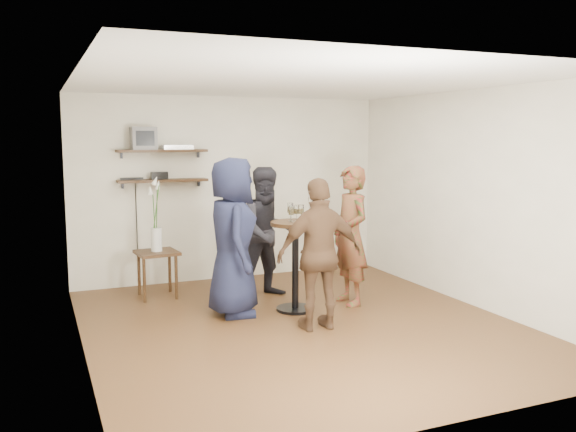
% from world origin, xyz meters
% --- Properties ---
extents(room, '(4.58, 5.08, 2.68)m').
position_xyz_m(room, '(0.00, 0.00, 1.30)').
color(room, '#492D17').
rests_on(room, ground).
extents(shelf_upper, '(1.20, 0.25, 0.04)m').
position_xyz_m(shelf_upper, '(-1.00, 2.38, 1.85)').
color(shelf_upper, black).
rests_on(shelf_upper, room).
extents(shelf_lower, '(1.20, 0.25, 0.04)m').
position_xyz_m(shelf_lower, '(-1.00, 2.38, 1.45)').
color(shelf_lower, black).
rests_on(shelf_lower, room).
extents(crt_monitor, '(0.32, 0.30, 0.30)m').
position_xyz_m(crt_monitor, '(-1.24, 2.38, 2.02)').
color(crt_monitor, '#59595B').
rests_on(crt_monitor, shelf_upper).
extents(dvd_deck, '(0.40, 0.24, 0.06)m').
position_xyz_m(dvd_deck, '(-0.80, 2.38, 1.90)').
color(dvd_deck, silver).
rests_on(dvd_deck, shelf_upper).
extents(radio, '(0.22, 0.10, 0.10)m').
position_xyz_m(radio, '(-1.05, 2.38, 1.52)').
color(radio, black).
rests_on(radio, shelf_lower).
extents(power_strip, '(0.30, 0.05, 0.03)m').
position_xyz_m(power_strip, '(-1.40, 2.42, 1.48)').
color(power_strip, black).
rests_on(power_strip, shelf_lower).
extents(side_table, '(0.54, 0.54, 0.60)m').
position_xyz_m(side_table, '(-1.21, 1.80, 0.50)').
color(side_table, black).
rests_on(side_table, room).
extents(vase_lilies, '(0.19, 0.20, 0.97)m').
position_xyz_m(vase_lilies, '(-1.22, 1.80, 0.90)').
color(vase_lilies, silver).
rests_on(vase_lilies, side_table).
extents(drinks_table, '(0.58, 0.58, 1.06)m').
position_xyz_m(drinks_table, '(0.17, 0.57, 0.68)').
color(drinks_table, black).
rests_on(drinks_table, room).
extents(wine_glass_fl, '(0.06, 0.06, 0.19)m').
position_xyz_m(wine_glass_fl, '(0.11, 0.55, 1.19)').
color(wine_glass_fl, silver).
rests_on(wine_glass_fl, drinks_table).
extents(wine_glass_fr, '(0.07, 0.07, 0.20)m').
position_xyz_m(wine_glass_fr, '(0.23, 0.55, 1.19)').
color(wine_glass_fr, silver).
rests_on(wine_glass_fr, drinks_table).
extents(wine_glass_bl, '(0.07, 0.07, 0.21)m').
position_xyz_m(wine_glass_bl, '(0.14, 0.64, 1.21)').
color(wine_glass_bl, silver).
rests_on(wine_glass_bl, drinks_table).
extents(wine_glass_br, '(0.06, 0.06, 0.19)m').
position_xyz_m(wine_glass_br, '(0.19, 0.59, 1.19)').
color(wine_glass_br, silver).
rests_on(wine_glass_br, drinks_table).
extents(person_plaid, '(0.42, 0.62, 1.69)m').
position_xyz_m(person_plaid, '(0.91, 0.58, 0.85)').
color(person_plaid, maroon).
rests_on(person_plaid, room).
extents(person_dark, '(0.86, 0.69, 1.66)m').
position_xyz_m(person_dark, '(0.11, 1.30, 0.83)').
color(person_dark, black).
rests_on(person_dark, room).
extents(person_navy, '(0.71, 0.97, 1.81)m').
position_xyz_m(person_navy, '(-0.56, 0.69, 0.91)').
color(person_navy, '#161A32').
rests_on(person_navy, room).
extents(person_brown, '(0.96, 0.44, 1.61)m').
position_xyz_m(person_brown, '(0.13, -0.17, 0.81)').
color(person_brown, '#4D3321').
rests_on(person_brown, room).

